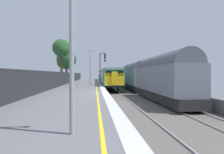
% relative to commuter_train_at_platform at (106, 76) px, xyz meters
% --- Properties ---
extents(ground, '(17.40, 110.00, 1.21)m').
position_rel_commuter_train_at_platform_xyz_m(ground, '(0.54, -29.70, -1.88)').
color(ground, slate).
extents(commuter_train_at_platform, '(2.83, 43.01, 3.81)m').
position_rel_commuter_train_at_platform_xyz_m(commuter_train_at_platform, '(0.00, 0.00, 0.00)').
color(commuter_train_at_platform, '#2D846B').
rests_on(commuter_train_at_platform, ground).
extents(freight_train_adjacent_track, '(2.60, 26.14, 4.59)m').
position_rel_commuter_train_at_platform_xyz_m(freight_train_adjacent_track, '(4.00, -21.81, 0.24)').
color(freight_train_adjacent_track, '#232326').
rests_on(freight_train_adjacent_track, ground).
extents(signal_gantry, '(1.10, 0.24, 5.35)m').
position_rel_commuter_train_at_platform_xyz_m(signal_gantry, '(-1.49, -13.98, 2.06)').
color(signal_gantry, '#47474C').
rests_on(signal_gantry, ground).
extents(speed_limit_sign, '(0.59, 0.08, 2.39)m').
position_rel_commuter_train_at_platform_xyz_m(speed_limit_sign, '(-1.85, -17.94, 0.27)').
color(speed_limit_sign, '#59595B').
rests_on(speed_limit_sign, ground).
extents(platform_lamp_near, '(2.00, 0.20, 5.14)m').
position_rel_commuter_train_at_platform_xyz_m(platform_lamp_near, '(-3.30, -41.47, 1.80)').
color(platform_lamp_near, '#93999E').
rests_on(platform_lamp_near, ground).
extents(platform_lamp_mid, '(2.00, 0.20, 5.13)m').
position_rel_commuter_train_at_platform_xyz_m(platform_lamp_mid, '(-3.30, -19.12, 1.79)').
color(platform_lamp_mid, '#93999E').
rests_on(platform_lamp_mid, ground).
extents(platform_back_fence, '(0.07, 99.00, 2.02)m').
position_rel_commuter_train_at_platform_xyz_m(platform_back_fence, '(-7.55, -29.70, -0.22)').
color(platform_back_fence, '#282B2D').
rests_on(platform_back_fence, ground).
extents(background_tree_left, '(4.18, 4.18, 6.98)m').
position_rel_commuter_train_at_platform_xyz_m(background_tree_left, '(-8.88, -4.93, 3.46)').
color(background_tree_left, '#473323').
rests_on(background_tree_left, ground).
extents(background_tree_centre, '(3.14, 3.22, 7.89)m').
position_rel_commuter_train_at_platform_xyz_m(background_tree_centre, '(-8.43, -12.56, 4.87)').
color(background_tree_centre, '#473323').
rests_on(background_tree_centre, ground).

